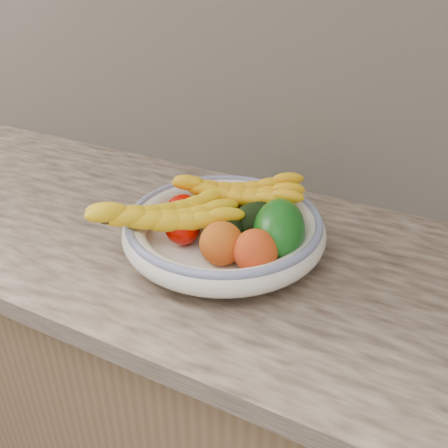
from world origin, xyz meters
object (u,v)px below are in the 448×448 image
Objects in this scene: green_mango at (279,229)px; banana_bunch_front at (165,219)px; banana_bunch_back at (237,195)px; fruit_bowl at (224,229)px.

green_mango is 0.21m from banana_bunch_front.
banana_bunch_back is 0.92× the size of banana_bunch_front.
banana_bunch_front is at bearing -141.15° from banana_bunch_back.
banana_bunch_front is (-0.09, -0.07, 0.03)m from fruit_bowl.
fruit_bowl is at bearing -6.99° from banana_bunch_front.
banana_bunch_front is at bearing -142.29° from fruit_bowl.
green_mango is 0.48× the size of banana_bunch_front.
fruit_bowl is 0.11m from green_mango.
fruit_bowl is 1.30× the size of banana_bunch_front.
green_mango reaches higher than fruit_bowl.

